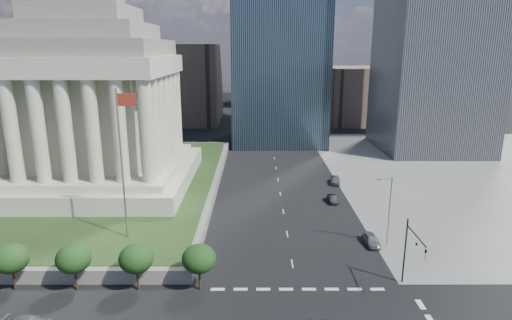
{
  "coord_description": "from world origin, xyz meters",
  "views": [
    {
      "loc": [
        -4.68,
        -29.34,
        26.55
      ],
      "look_at": [
        -4.63,
        18.25,
        14.13
      ],
      "focal_mm": 30.0,
      "sensor_mm": 36.0,
      "label": 1
    }
  ],
  "objects_px": {
    "traffic_signal_ne": "(411,248)",
    "parked_sedan_near": "(371,240)",
    "flagpole": "(122,156)",
    "parked_sedan_mid": "(332,199)",
    "street_lamp_north": "(388,208)",
    "war_memorial": "(91,78)",
    "parked_sedan_far": "(335,180)"
  },
  "relations": [
    {
      "from": "street_lamp_north",
      "to": "parked_sedan_far",
      "type": "relative_size",
      "value": 2.19
    },
    {
      "from": "flagpole",
      "to": "parked_sedan_mid",
      "type": "relative_size",
      "value": 5.16
    },
    {
      "from": "traffic_signal_ne",
      "to": "parked_sedan_near",
      "type": "relative_size",
      "value": 1.81
    },
    {
      "from": "traffic_signal_ne",
      "to": "parked_sedan_far",
      "type": "relative_size",
      "value": 1.75
    },
    {
      "from": "traffic_signal_ne",
      "to": "parked_sedan_near",
      "type": "distance_m",
      "value": 12.65
    },
    {
      "from": "traffic_signal_ne",
      "to": "street_lamp_north",
      "type": "distance_m",
      "value": 11.34
    },
    {
      "from": "flagpole",
      "to": "traffic_signal_ne",
      "type": "xyz_separation_m",
      "value": [
        34.33,
        -10.3,
        -7.86
      ]
    },
    {
      "from": "war_memorial",
      "to": "parked_sedan_far",
      "type": "distance_m",
      "value": 50.24
    },
    {
      "from": "parked_sedan_mid",
      "to": "parked_sedan_far",
      "type": "height_order",
      "value": "parked_sedan_far"
    },
    {
      "from": "parked_sedan_near",
      "to": "street_lamp_north",
      "type": "bearing_deg",
      "value": -17.3
    },
    {
      "from": "war_memorial",
      "to": "parked_sedan_near",
      "type": "xyz_separation_m",
      "value": [
        45.5,
        -22.52,
        -20.65
      ]
    },
    {
      "from": "war_memorial",
      "to": "parked_sedan_far",
      "type": "xyz_separation_m",
      "value": [
        45.5,
        5.34,
        -20.62
      ]
    },
    {
      "from": "war_memorial",
      "to": "parked_sedan_mid",
      "type": "relative_size",
      "value": 10.07
    },
    {
      "from": "parked_sedan_near",
      "to": "parked_sedan_mid",
      "type": "bearing_deg",
      "value": 95.77
    },
    {
      "from": "parked_sedan_mid",
      "to": "parked_sedan_far",
      "type": "bearing_deg",
      "value": 76.61
    },
    {
      "from": "street_lamp_north",
      "to": "parked_sedan_near",
      "type": "distance_m",
      "value": 5.26
    },
    {
      "from": "war_memorial",
      "to": "parked_sedan_far",
      "type": "relative_size",
      "value": 8.53
    },
    {
      "from": "parked_sedan_far",
      "to": "war_memorial",
      "type": "bearing_deg",
      "value": -164.8
    },
    {
      "from": "war_memorial",
      "to": "parked_sedan_mid",
      "type": "bearing_deg",
      "value": -7.31
    },
    {
      "from": "flagpole",
      "to": "street_lamp_north",
      "type": "distance_m",
      "value": 35.95
    },
    {
      "from": "traffic_signal_ne",
      "to": "parked_sedan_mid",
      "type": "height_order",
      "value": "traffic_signal_ne"
    },
    {
      "from": "parked_sedan_far",
      "to": "parked_sedan_near",
      "type": "bearing_deg",
      "value": -81.49
    },
    {
      "from": "parked_sedan_near",
      "to": "flagpole",
      "type": "bearing_deg",
      "value": 179.95
    },
    {
      "from": "flagpole",
      "to": "street_lamp_north",
      "type": "height_order",
      "value": "flagpole"
    },
    {
      "from": "traffic_signal_ne",
      "to": "parked_sedan_far",
      "type": "height_order",
      "value": "traffic_signal_ne"
    },
    {
      "from": "parked_sedan_far",
      "to": "street_lamp_north",
      "type": "bearing_deg",
      "value": -77.8
    },
    {
      "from": "war_memorial",
      "to": "street_lamp_north",
      "type": "relative_size",
      "value": 3.9
    },
    {
      "from": "traffic_signal_ne",
      "to": "street_lamp_north",
      "type": "relative_size",
      "value": 0.8
    },
    {
      "from": "street_lamp_north",
      "to": "parked_sedan_far",
      "type": "xyz_separation_m",
      "value": [
        -1.83,
        28.34,
        -4.88
      ]
    },
    {
      "from": "flagpole",
      "to": "parked_sedan_far",
      "type": "bearing_deg",
      "value": 41.36
    },
    {
      "from": "flagpole",
      "to": "traffic_signal_ne",
      "type": "relative_size",
      "value": 2.5
    },
    {
      "from": "traffic_signal_ne",
      "to": "parked_sedan_near",
      "type": "height_order",
      "value": "traffic_signal_ne"
    }
  ]
}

